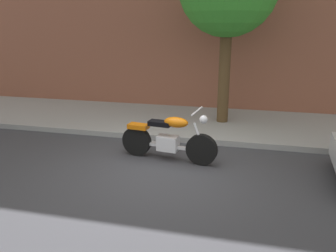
% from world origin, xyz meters
% --- Properties ---
extents(ground_plane, '(60.00, 60.00, 0.00)m').
position_xyz_m(ground_plane, '(0.00, 0.00, 0.00)').
color(ground_plane, '#38383D').
extents(sidewalk, '(23.64, 3.31, 0.14)m').
position_xyz_m(sidewalk, '(0.00, 3.34, 0.07)').
color(sidewalk, '#949494').
rests_on(sidewalk, ground).
extents(motorcycle, '(2.13, 0.72, 1.15)m').
position_xyz_m(motorcycle, '(0.02, 0.57, 0.46)').
color(motorcycle, black).
rests_on(motorcycle, ground).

